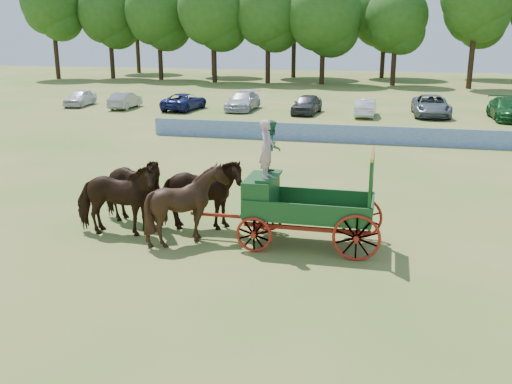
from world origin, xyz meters
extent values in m
plane|color=#9A8045|center=(0.00, 0.00, 0.00)|extent=(160.00, 160.00, 0.00)
imported|color=black|center=(-7.93, 0.45, 1.21)|extent=(3.00, 1.62, 2.43)
imported|color=black|center=(-7.93, 1.55, 1.21)|extent=(3.12, 2.01, 2.43)
imported|color=black|center=(-5.53, 0.45, 1.22)|extent=(2.21, 1.97, 2.43)
imported|color=black|center=(-5.53, 1.55, 1.21)|extent=(3.10, 1.92, 2.43)
cube|color=#AA2D11|center=(-3.33, 1.00, 0.60)|extent=(0.12, 2.00, 0.12)
cube|color=#AA2D11|center=(-0.33, 1.00, 0.60)|extent=(0.12, 2.00, 0.12)
cube|color=#AA2D11|center=(-1.83, 0.45, 0.72)|extent=(3.80, 0.10, 0.12)
cube|color=#AA2D11|center=(-1.83, 1.55, 0.72)|extent=(3.80, 0.10, 0.12)
cube|color=#AA2D11|center=(-4.23, 1.00, 0.75)|extent=(2.80, 0.09, 0.09)
cube|color=#184920|center=(-1.83, 1.00, 1.00)|extent=(3.80, 1.80, 0.10)
cube|color=#184920|center=(-1.83, 0.12, 1.30)|extent=(3.80, 0.06, 0.55)
cube|color=#184920|center=(-1.83, 1.88, 1.30)|extent=(3.80, 0.06, 0.55)
cube|color=#184920|center=(0.05, 1.00, 1.30)|extent=(0.06, 1.80, 0.55)
cube|color=#184920|center=(-3.33, 1.00, 1.55)|extent=(0.85, 1.70, 1.05)
cube|color=#184920|center=(-3.08, 1.00, 2.12)|extent=(0.55, 1.50, 0.08)
cube|color=#184920|center=(-3.71, 1.00, 1.35)|extent=(0.10, 1.60, 0.65)
cube|color=#184920|center=(-3.53, 1.00, 1.05)|extent=(0.55, 1.60, 0.06)
cube|color=#184920|center=(-0.03, 0.20, 1.95)|extent=(0.08, 0.08, 1.80)
cube|color=#184920|center=(-0.03, 1.80, 1.95)|extent=(0.08, 0.08, 1.80)
cube|color=#184920|center=(-0.03, 1.00, 2.55)|extent=(0.07, 1.75, 0.75)
cube|color=gold|center=(-0.03, 1.00, 2.95)|extent=(0.08, 1.80, 0.09)
cube|color=gold|center=(-0.07, 1.00, 2.55)|extent=(0.02, 1.30, 0.12)
torus|color=#AA2D11|center=(-3.33, 0.05, 0.55)|extent=(1.09, 0.09, 1.09)
torus|color=#AA2D11|center=(-3.33, 1.95, 0.55)|extent=(1.09, 0.09, 1.09)
torus|color=#AA2D11|center=(-0.33, 0.05, 0.70)|extent=(1.39, 0.09, 1.39)
torus|color=#AA2D11|center=(-0.33, 1.95, 0.70)|extent=(1.39, 0.09, 1.39)
imported|color=#C798A5|center=(-3.08, 0.65, 3.03)|extent=(0.41, 0.63, 1.73)
imported|color=#276A41|center=(-3.08, 1.35, 2.97)|extent=(0.61, 0.79, 1.62)
cube|color=navy|center=(-1.00, 18.00, 0.53)|extent=(26.00, 0.08, 1.05)
imported|color=silver|center=(-26.00, 29.77, 0.71)|extent=(2.09, 4.33, 1.42)
imported|color=gray|center=(-21.44, 29.15, 0.68)|extent=(1.56, 4.18, 1.36)
imported|color=navy|center=(-16.23, 29.38, 0.69)|extent=(2.84, 5.21, 1.38)
imported|color=silver|center=(-11.47, 30.35, 0.75)|extent=(2.20, 5.22, 1.51)
imported|color=#333338|center=(-6.03, 29.48, 0.76)|extent=(2.21, 4.62, 1.52)
imported|color=silver|center=(-1.42, 29.07, 0.68)|extent=(1.52, 4.15, 1.36)
imported|color=slate|center=(3.47, 30.38, 0.80)|extent=(2.86, 5.85, 1.60)
imported|color=#144C1E|center=(8.82, 29.71, 0.80)|extent=(2.42, 5.56, 1.59)
cylinder|color=#382314|center=(-44.00, 55.53, 2.72)|extent=(0.60, 0.60, 5.45)
sphere|color=#234C14|center=(-44.00, 55.53, 10.04)|extent=(8.02, 8.02, 8.02)
cylinder|color=#382314|center=(-36.97, 57.73, 2.40)|extent=(0.60, 0.60, 4.80)
sphere|color=#234C14|center=(-36.97, 57.73, 8.85)|extent=(8.31, 8.31, 8.31)
cylinder|color=#382314|center=(-29.68, 57.20, 2.38)|extent=(0.60, 0.60, 4.77)
sphere|color=#234C14|center=(-29.68, 57.20, 8.78)|extent=(8.69, 8.69, 8.69)
cylinder|color=#382314|center=(-21.54, 55.08, 2.42)|extent=(0.60, 0.60, 4.85)
sphere|color=#234C14|center=(-21.54, 55.08, 8.93)|extent=(8.86, 8.86, 8.86)
cylinder|color=#382314|center=(-14.72, 55.45, 2.32)|extent=(0.60, 0.60, 4.65)
sphere|color=#234C14|center=(-14.72, 55.45, 8.56)|extent=(8.17, 8.17, 8.17)
cylinder|color=#382314|center=(-7.95, 55.41, 2.25)|extent=(0.60, 0.60, 4.51)
sphere|color=#234C14|center=(-7.95, 55.41, 8.30)|extent=(9.06, 9.06, 9.06)
cylinder|color=#382314|center=(0.51, 55.82, 2.15)|extent=(0.60, 0.60, 4.30)
sphere|color=#234C14|center=(0.51, 55.82, 7.92)|extent=(7.21, 7.21, 7.21)
cylinder|color=#382314|center=(8.94, 53.66, 2.76)|extent=(0.60, 0.60, 5.53)
cylinder|color=#382314|center=(-38.00, 68.47, 3.02)|extent=(0.60, 0.60, 6.03)
cylinder|color=#382314|center=(-24.90, 65.44, 2.99)|extent=(0.60, 0.60, 5.98)
cylinder|color=#382314|center=(-13.11, 65.16, 2.91)|extent=(0.60, 0.60, 5.83)
cylinder|color=#382314|center=(-0.98, 66.68, 2.37)|extent=(0.60, 0.60, 4.75)
sphere|color=#234C14|center=(-0.98, 66.68, 8.74)|extent=(9.58, 9.58, 9.58)
cylinder|color=#382314|center=(10.83, 68.59, 2.45)|extent=(0.60, 0.60, 4.90)
sphere|color=#234C14|center=(10.83, 68.59, 9.03)|extent=(8.58, 8.58, 8.58)
camera|label=1|loc=(0.35, -15.42, 6.39)|focal=40.00mm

